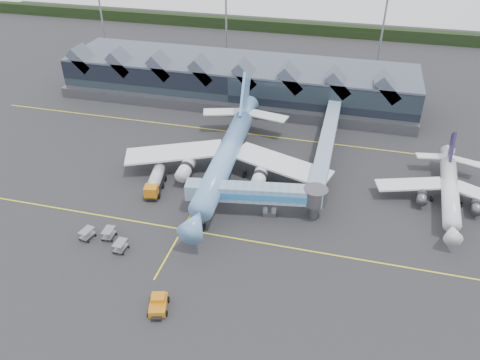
% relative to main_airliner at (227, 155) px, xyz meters
% --- Properties ---
extents(ground, '(260.00, 260.00, 0.00)m').
position_rel_main_airliner_xyz_m(ground, '(-2.60, -10.37, -4.49)').
color(ground, '#28272A').
rests_on(ground, ground).
extents(taxi_stripes, '(120.00, 60.00, 0.01)m').
position_rel_main_airliner_xyz_m(taxi_stripes, '(-2.60, -0.37, -4.49)').
color(taxi_stripes, yellow).
rests_on(taxi_stripes, ground).
extents(tree_line_far, '(260.00, 4.00, 4.00)m').
position_rel_main_airliner_xyz_m(tree_line_far, '(-2.60, 99.63, -2.49)').
color(tree_line_far, black).
rests_on(tree_line_far, ground).
extents(terminal, '(90.00, 22.25, 12.52)m').
position_rel_main_airliner_xyz_m(terminal, '(-7.66, 36.98, 0.39)').
color(terminal, black).
rests_on(terminal, ground).
extents(light_masts, '(132.40, 42.56, 22.45)m').
position_rel_main_airliner_xyz_m(light_masts, '(18.40, 52.43, 8.00)').
color(light_masts, gray).
rests_on(light_masts, ground).
extents(main_airliner, '(41.36, 47.57, 15.28)m').
position_rel_main_airliner_xyz_m(main_airliner, '(0.00, 0.00, 0.00)').
color(main_airliner, '#6996D5').
rests_on(main_airliner, ground).
extents(regional_jet, '(25.77, 28.14, 9.66)m').
position_rel_main_airliner_xyz_m(regional_jet, '(40.90, 0.76, -1.43)').
color(regional_jet, white).
rests_on(regional_jet, ground).
extents(jet_bridge, '(24.04, 7.11, 5.99)m').
position_rel_main_airliner_xyz_m(jet_bridge, '(9.74, -10.89, -0.23)').
color(jet_bridge, '#6D92B7').
rests_on(jet_bridge, ground).
extents(fuel_truck, '(3.99, 9.52, 3.17)m').
position_rel_main_airliner_xyz_m(fuel_truck, '(-11.63, -8.10, -2.72)').
color(fuel_truck, black).
rests_on(fuel_truck, ground).
extents(pushback_tug, '(3.46, 4.55, 1.85)m').
position_rel_main_airliner_xyz_m(pushback_tug, '(0.21, -35.15, -3.66)').
color(pushback_tug, '#C27112').
rests_on(pushback_tug, ground).
extents(baggage_carts, '(8.55, 4.87, 1.71)m').
position_rel_main_airliner_xyz_m(baggage_carts, '(-13.40, -24.48, -3.53)').
color(baggage_carts, gray).
rests_on(baggage_carts, ground).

